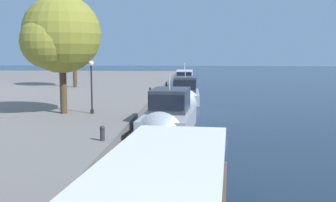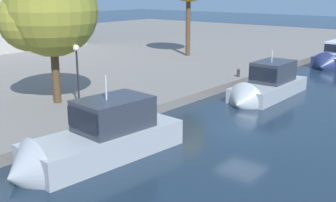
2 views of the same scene
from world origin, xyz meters
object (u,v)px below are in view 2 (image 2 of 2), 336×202
Objects in this scene: motor_yacht_2 at (265,88)px; motor_yacht_3 at (335,59)px; motor_yacht_1 at (95,143)px; lamp_post at (77,70)px; tree_1 at (47,13)px; mooring_bollard_0 at (238,72)px.

motor_yacht_2 is 17.06m from motor_yacht_3.
motor_yacht_1 is 2.28× the size of lamp_post.
motor_yacht_3 is 0.95× the size of tree_1.
lamp_post is (-28.99, 6.13, 2.35)m from motor_yacht_3.
lamp_post is at bearing -29.87° from motor_yacht_2.
tree_1 is (3.55, 8.14, 5.50)m from motor_yacht_1.
lamp_post is 0.45× the size of tree_1.
mooring_bollard_0 is 0.18× the size of lamp_post.
lamp_post is 3.99m from tree_1.
motor_yacht_2 is at bearing -35.78° from tree_1.
motor_yacht_3 is 31.03m from tree_1.
lamp_post is (3.92, 5.94, 2.19)m from motor_yacht_1.
motor_yacht_3 is 29.72m from lamp_post.
mooring_bollard_0 is at bearing -18.07° from tree_1.
tree_1 is at bearing 99.47° from lamp_post.
motor_yacht_2 is 2.21× the size of lamp_post.
tree_1 reaches higher than motor_yacht_2.
motor_yacht_1 is 32.91m from motor_yacht_3.
motor_yacht_2 is (15.85, -0.73, -0.13)m from motor_yacht_1.
tree_1 reaches higher than motor_yacht_1.
motor_yacht_1 reaches higher than motor_yacht_3.
motor_yacht_1 is 1.02× the size of tree_1.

